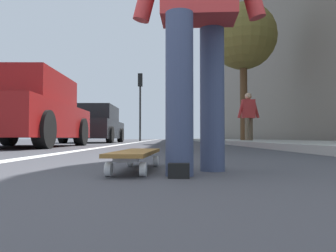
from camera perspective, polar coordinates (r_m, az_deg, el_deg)
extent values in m
plane|color=#38383D|center=(11.12, -0.86, -2.99)|extent=(80.00, 80.00, 0.00)
cube|color=silver|center=(21.16, -3.63, -2.52)|extent=(52.00, 0.16, 0.01)
cube|color=#9E9B93|center=(19.40, 9.68, -2.39)|extent=(52.00, 3.20, 0.11)
cube|color=slate|center=(24.47, 14.47, 10.46)|extent=(40.00, 1.20, 10.91)
cylinder|color=white|center=(2.27, -6.37, -5.89)|extent=(0.07, 0.03, 0.07)
cylinder|color=white|center=(2.25, -2.08, -5.94)|extent=(0.07, 0.03, 0.07)
cylinder|color=white|center=(1.68, -9.98, -7.22)|extent=(0.07, 0.03, 0.07)
cylinder|color=white|center=(1.65, -4.20, -7.35)|extent=(0.07, 0.03, 0.07)
cube|color=silver|center=(2.25, -4.23, -4.72)|extent=(0.07, 0.12, 0.02)
cube|color=silver|center=(1.66, -7.11, -5.67)|extent=(0.07, 0.12, 0.02)
cube|color=olive|center=(1.96, -5.45, -4.46)|extent=(0.85, 0.26, 0.02)
cylinder|color=#384260|center=(1.70, 1.94, 5.47)|extent=(0.14, 0.14, 0.82)
cylinder|color=#384260|center=(1.96, 7.46, 4.48)|extent=(0.14, 0.14, 0.82)
cube|color=black|center=(1.69, 1.96, -7.23)|extent=(0.27, 0.12, 0.07)
cube|color=maroon|center=(7.67, -23.18, 0.80)|extent=(4.07, 1.89, 0.70)
cube|color=maroon|center=(7.59, -23.55, 5.77)|extent=(2.25, 1.72, 0.60)
cube|color=#4C606B|center=(8.62, -20.63, 4.81)|extent=(0.05, 1.63, 0.51)
cylinder|color=black|center=(9.17, -25.25, -0.91)|extent=(0.67, 0.22, 0.67)
cylinder|color=black|center=(8.58, -14.49, -0.98)|extent=(0.67, 0.22, 0.67)
cylinder|color=black|center=(6.17, -20.16, -0.54)|extent=(0.67, 0.22, 0.67)
cube|color=black|center=(13.92, -12.27, -0.63)|extent=(4.26, 1.82, 0.70)
cube|color=black|center=(13.80, -12.39, 2.08)|extent=(2.35, 1.67, 0.60)
cube|color=#4C606B|center=(14.94, -11.41, 1.77)|extent=(0.05, 1.58, 0.51)
cylinder|color=black|center=(15.40, -14.32, -1.52)|extent=(0.61, 0.22, 0.61)
cylinder|color=black|center=(15.06, -8.02, -1.56)|extent=(0.61, 0.22, 0.61)
cylinder|color=black|center=(12.86, -17.27, -1.41)|extent=(0.61, 0.22, 0.61)
cylinder|color=black|center=(12.46, -9.76, -1.45)|extent=(0.61, 0.22, 0.61)
cylinder|color=#2D2D2D|center=(21.12, -4.73, 2.11)|extent=(0.12, 0.12, 3.42)
cube|color=black|center=(21.38, -4.71, 7.75)|extent=(0.24, 0.28, 0.80)
sphere|color=#360606|center=(21.55, -4.68, 8.37)|extent=(0.16, 0.16, 0.16)
sphere|color=#392907|center=(21.51, -4.68, 7.69)|extent=(0.16, 0.16, 0.16)
sphere|color=green|center=(21.46, -4.69, 7.01)|extent=(0.16, 0.16, 0.16)
cylinder|color=brown|center=(13.13, 12.65, 4.15)|extent=(0.28, 0.28, 3.18)
sphere|color=olive|center=(13.62, 12.57, 14.57)|extent=(2.53, 2.53, 2.53)
cylinder|color=brown|center=(11.64, 13.79, -0.81)|extent=(0.14, 0.14, 0.84)
cylinder|color=brown|center=(11.34, 13.20, -0.79)|extent=(0.14, 0.14, 0.84)
cube|color=black|center=(11.64, 13.80, -2.72)|extent=(0.27, 0.10, 0.07)
cube|color=#B22D2D|center=(11.54, 13.41, 2.83)|extent=(0.25, 0.41, 0.62)
cylinder|color=#B22D2D|center=(11.60, 14.60, 2.82)|extent=(0.09, 0.24, 0.62)
cylinder|color=#B22D2D|center=(11.48, 12.20, 2.84)|extent=(0.09, 0.24, 0.62)
sphere|color=tan|center=(11.58, 13.39, 4.91)|extent=(0.23, 0.23, 0.23)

